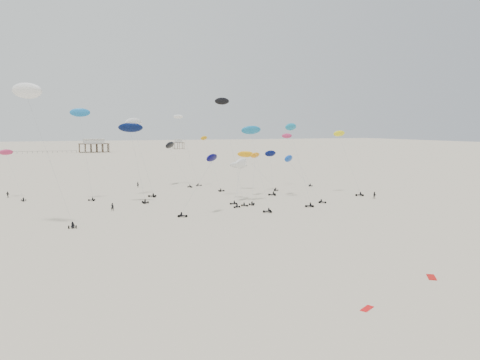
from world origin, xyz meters
name	(u,v)px	position (x,y,z in m)	size (l,w,h in m)	color
ground_plane	(145,169)	(0.00, 200.00, 0.00)	(900.00, 900.00, 0.00)	beige
pavilion_main	(94,146)	(-10.00, 350.00, 4.22)	(21.00, 13.00, 9.80)	brown
pavilion_small	(178,145)	(60.00, 380.00, 3.49)	(9.00, 7.00, 8.00)	brown
pier_fence	(15,153)	(-62.00, 350.00, 0.77)	(80.20, 0.20, 1.50)	black
rig_0	(226,119)	(3.70, 106.94, 20.19)	(4.35, 16.46, 27.34)	black
rig_1	(293,150)	(32.18, 124.63, 11.15)	(8.28, 5.88, 16.54)	black
rig_2	(345,152)	(37.14, 104.22, 11.43)	(5.15, 10.02, 17.61)	black
rig_3	(11,166)	(-46.60, 127.57, 8.33)	(6.47, 10.25, 13.92)	black
rig_4	(204,173)	(-7.76, 88.57, 8.72)	(10.00, 4.32, 13.14)	black
rig_5	(254,168)	(10.90, 105.63, 7.85)	(9.63, 16.32, 17.82)	black
rig_6	(172,148)	(-2.41, 139.78, 11.50)	(7.65, 12.18, 14.99)	black
rig_7	(210,156)	(6.85, 129.77, 9.57)	(3.40, 16.84, 19.96)	black
rig_8	(132,137)	(-18.99, 109.16, 15.85)	(6.83, 5.12, 19.44)	black
rig_9	(271,166)	(19.86, 114.69, 7.32)	(7.32, 12.24, 14.01)	black
rig_10	(137,134)	(-16.06, 120.85, 16.24)	(7.67, 8.02, 20.62)	black
rig_11	(186,141)	(1.61, 137.89, 13.81)	(7.57, 6.56, 22.09)	black
rig_12	(238,171)	(6.13, 104.86, 7.27)	(8.77, 15.79, 15.60)	black
rig_13	(240,167)	(5.76, 102.46, 8.54)	(7.36, 7.84, 11.15)	black
rig_14	(295,166)	(21.75, 104.26, 7.93)	(4.80, 17.88, 17.01)	black
rig_15	(32,105)	(-39.52, 87.82, 21.96)	(10.93, 7.52, 26.16)	black
rig_16	(250,160)	(16.31, 121.01, 8.67)	(10.20, 9.00, 12.73)	black
rig_17	(253,140)	(7.36, 98.16, 15.02)	(6.06, 16.78, 21.28)	black
rig_18	(82,124)	(-29.78, 118.17, 18.86)	(5.37, 4.03, 22.79)	black
rig_19	(295,145)	(18.95, 98.98, 13.68)	(5.52, 16.14, 21.72)	black
spectator_0	(112,211)	(-25.00, 100.11, 0.00)	(0.76, 0.52, 2.09)	black
spectator_1	(374,199)	(39.03, 93.62, 0.00)	(1.01, 0.59, 2.07)	black
spectator_2	(8,198)	(-47.92, 129.77, 0.00)	(1.11, 0.60, 1.88)	black
spectator_3	(138,187)	(-13.28, 138.25, 0.00)	(0.73, 0.50, 2.00)	black
grounded_kite_a	(431,277)	(5.74, 39.42, 0.00)	(2.20, 0.90, 0.08)	red
grounded_kite_b	(367,309)	(-7.61, 34.14, 0.00)	(1.80, 0.70, 0.07)	red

